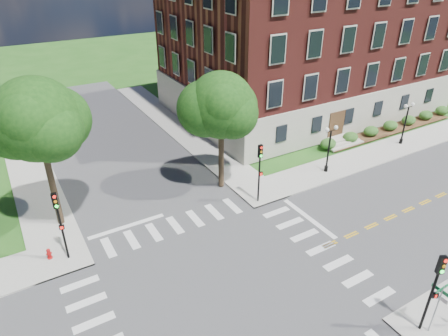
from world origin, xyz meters
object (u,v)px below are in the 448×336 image
twin_lamp_east (406,121)px  traffic_signal_ne (260,166)px  twin_lamp_west (329,146)px  traffic_signal_se (435,285)px  fire_hydrant (49,254)px  traffic_signal_nw (59,218)px  street_sign_pole (439,300)px

twin_lamp_east → traffic_signal_ne: bearing=-175.8°
twin_lamp_west → traffic_signal_se: bearing=-116.7°
twin_lamp_west → fire_hydrant: (-22.98, 0.40, -2.06)m
traffic_signal_nw → fire_hydrant: 2.96m
twin_lamp_east → fire_hydrant: (-33.49, -0.05, -2.06)m
traffic_signal_se → traffic_signal_ne: (-0.37, 14.04, 0.00)m
traffic_signal_nw → street_sign_pole: traffic_signal_nw is taller
twin_lamp_west → twin_lamp_east: (10.52, 0.45, 0.00)m
traffic_signal_se → twin_lamp_west: bearing=63.3°
traffic_signal_se → twin_lamp_east: traffic_signal_se is taller
fire_hydrant → traffic_signal_nw: bearing=-27.6°
street_sign_pole → fire_hydrant: street_sign_pole is taller
traffic_signal_nw → street_sign_pole: bearing=-45.8°
traffic_signal_nw → twin_lamp_east: traffic_signal_nw is taller
traffic_signal_ne → traffic_signal_nw: bearing=176.9°
traffic_signal_se → fire_hydrant: size_ratio=6.40×
traffic_signal_nw → twin_lamp_west: (21.95, 0.14, -0.66)m
traffic_signal_se → twin_lamp_east: 23.71m
traffic_signal_se → fire_hydrant: (-15.46, 15.33, -2.72)m
twin_lamp_east → traffic_signal_se: bearing=-139.5°
traffic_signal_ne → fire_hydrant: 15.39m
traffic_signal_nw → fire_hydrant: traffic_signal_nw is taller
traffic_signal_nw → fire_hydrant: size_ratio=6.40×
twin_lamp_west → street_sign_pole: 16.89m
twin_lamp_east → street_sign_pole: bearing=-138.6°
twin_lamp_west → street_sign_pole: size_ratio=1.36×
fire_hydrant → twin_lamp_east: bearing=0.1°
twin_lamp_east → fire_hydrant: 33.55m
traffic_signal_nw → twin_lamp_west: traffic_signal_nw is taller
traffic_signal_nw → twin_lamp_east: 32.47m
traffic_signal_se → twin_lamp_east: size_ratio=1.13×
traffic_signal_ne → street_sign_pole: bearing=-87.5°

